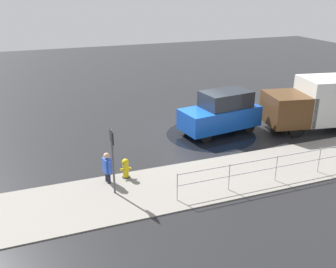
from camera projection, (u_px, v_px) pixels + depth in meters
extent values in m
plane|color=black|center=(191.00, 136.00, 18.07)|extent=(60.00, 60.00, 0.00)
cube|color=gray|center=(236.00, 174.00, 14.41)|extent=(24.00, 3.20, 0.04)
cube|color=blue|center=(220.00, 117.00, 18.27)|extent=(4.10, 2.24, 0.99)
cube|color=#1E232B|center=(226.00, 99.00, 18.08)|extent=(2.53, 1.81, 0.77)
cylinder|color=black|center=(206.00, 136.00, 17.29)|extent=(0.63, 0.30, 0.60)
cylinder|color=black|center=(189.00, 127.00, 18.46)|extent=(0.63, 0.30, 0.60)
cylinder|color=black|center=(249.00, 127.00, 18.44)|extent=(0.63, 0.30, 0.60)
cylinder|color=black|center=(231.00, 118.00, 19.61)|extent=(0.63, 0.30, 0.60)
cube|color=#513319|center=(287.00, 109.00, 18.39)|extent=(2.36, 2.42, 1.50)
cube|color=silver|center=(336.00, 99.00, 18.69)|extent=(3.90, 2.70, 2.20)
cylinder|color=black|center=(296.00, 129.00, 17.88)|extent=(0.84, 0.42, 0.80)
cylinder|color=black|center=(279.00, 117.00, 19.49)|extent=(0.84, 0.42, 0.80)
cylinder|color=black|center=(334.00, 114.00, 20.01)|extent=(0.84, 0.42, 0.80)
cylinder|color=gold|center=(126.00, 171.00, 14.05)|extent=(0.22, 0.22, 0.62)
sphere|color=gold|center=(125.00, 162.00, 13.92)|extent=(0.26, 0.26, 0.26)
cylinder|color=gold|center=(130.00, 168.00, 14.08)|extent=(0.10, 0.09, 0.09)
cylinder|color=gold|center=(122.00, 170.00, 13.97)|extent=(0.10, 0.09, 0.09)
cylinder|color=#2D2D2D|center=(126.00, 177.00, 14.16)|extent=(0.31, 0.31, 0.06)
cube|color=blue|center=(107.00, 165.00, 13.55)|extent=(0.30, 0.40, 0.55)
sphere|color=tan|center=(106.00, 156.00, 13.41)|extent=(0.22, 0.22, 0.22)
cylinder|color=#1E1E2D|center=(107.00, 177.00, 13.80)|extent=(0.13, 0.13, 0.45)
cylinder|color=#1E1E2D|center=(109.00, 179.00, 13.66)|extent=(0.13, 0.13, 0.45)
cylinder|color=blue|center=(105.00, 163.00, 13.74)|extent=(0.09, 0.09, 0.50)
cylinder|color=blue|center=(110.00, 168.00, 13.36)|extent=(0.09, 0.09, 0.50)
cylinder|color=#B7BABF|center=(319.00, 160.00, 14.39)|extent=(0.04, 0.04, 1.05)
cylinder|color=#B7BABF|center=(276.00, 169.00, 13.75)|extent=(0.04, 0.04, 1.05)
cylinder|color=#B7BABF|center=(229.00, 177.00, 13.11)|extent=(0.04, 0.04, 1.05)
cylinder|color=#B7BABF|center=(177.00, 187.00, 12.47)|extent=(0.04, 0.04, 1.05)
cylinder|color=#B7BABF|center=(300.00, 153.00, 13.90)|extent=(9.81, 0.04, 0.04)
cylinder|color=#B7BABF|center=(298.00, 163.00, 14.05)|extent=(9.81, 0.04, 0.04)
cylinder|color=#4C4C51|center=(113.00, 163.00, 12.67)|extent=(0.07, 0.07, 2.40)
cube|color=black|center=(112.00, 137.00, 12.32)|extent=(0.04, 0.44, 0.44)
cylinder|color=black|center=(211.00, 134.00, 18.32)|extent=(4.34, 4.34, 0.01)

